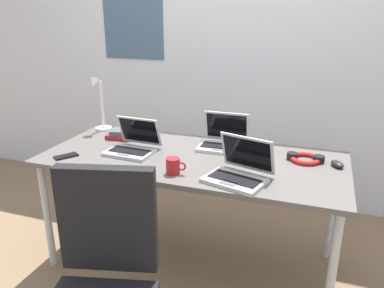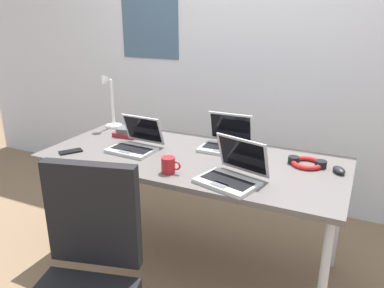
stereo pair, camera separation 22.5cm
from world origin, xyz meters
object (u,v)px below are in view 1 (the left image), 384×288
Objects in this scene: laptop_mid_desk at (133,146)px; laptop_front_left at (239,172)px; laptop_by_keyboard at (223,141)px; book_stack at (122,134)px; computer_mouse at (337,164)px; coffee_mug at (173,166)px; cell_phone at (66,156)px; desk_lamp at (99,104)px; headphones at (305,158)px.

laptop_front_left is (0.71, -0.19, 0.00)m from laptop_mid_desk.
book_stack is at bearing -177.06° from laptop_by_keyboard.
coffee_mug is at bearing 174.07° from computer_mouse.
laptop_by_keyboard is (0.51, 0.26, 0.00)m from laptop_mid_desk.
laptop_front_left reaches higher than coffee_mug.
cell_phone is 0.70m from coffee_mug.
desk_lamp is 0.30m from book_stack.
coffee_mug is (0.36, -0.22, 0.00)m from laptop_mid_desk.
desk_lamp is at bearing 157.17° from book_stack.
computer_mouse is 1.40m from book_stack.
book_stack is (0.14, 0.44, 0.02)m from cell_phone.
laptop_by_keyboard is at bearing 73.26° from coffee_mug.
desk_lamp reaches higher than laptop_by_keyboard.
laptop_by_keyboard is 3.09× the size of computer_mouse.
book_stack is (-1.22, 0.03, 0.01)m from headphones.
computer_mouse is at bearing 35.93° from laptop_front_left.
laptop_mid_desk is 1.04m from headphones.
headphones is 1.89× the size of coffee_mug.
headphones is at bearing -6.95° from laptop_by_keyboard.
cell_phone is (-0.85, -0.47, -0.04)m from laptop_by_keyboard.
laptop_by_keyboard is 2.18× the size of cell_phone.
laptop_mid_desk is at bearing 156.97° from computer_mouse.
desk_lamp reaches higher than headphones.
book_stack is at bearing 131.39° from laptop_mid_desk.
computer_mouse is (0.49, 0.35, -0.03)m from laptop_front_left.
laptop_front_left reaches higher than book_stack.
coffee_mug is at bearing 32.70° from cell_phone.
cell_phone is 0.69× the size of book_stack.
laptop_by_keyboard is at bearing -3.62° from desk_lamp.
cell_phone is (-1.05, -0.02, -0.04)m from laptop_front_left.
laptop_by_keyboard is 1.39× the size of headphones.
laptop_mid_desk is at bearing -152.53° from laptop_by_keyboard.
computer_mouse is at bearing 25.02° from coffee_mug.
laptop_front_left reaches higher than computer_mouse.
laptop_front_left is at bearing 35.09° from cell_phone.
desk_lamp is at bearing 143.52° from computer_mouse.
book_stack is at bearing 146.53° from computer_mouse.
headphones is at bearing 32.76° from coffee_mug.
headphones is 0.78m from coffee_mug.
desk_lamp reaches higher than book_stack.
computer_mouse is (0.69, -0.10, -0.03)m from laptop_by_keyboard.
laptop_front_left reaches higher than cell_phone.
headphones is at bearing 51.18° from laptop_front_left.
desk_lamp is 4.17× the size of computer_mouse.
laptop_by_keyboard is at bearing 27.47° from laptop_mid_desk.
computer_mouse is at bearing -8.08° from laptop_by_keyboard.
laptop_mid_desk is at bearing 65.50° from cell_phone.
book_stack is (0.23, -0.10, -0.17)m from desk_lamp.
computer_mouse is at bearing -5.52° from desk_lamp.
laptop_mid_desk is 2.19× the size of cell_phone.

